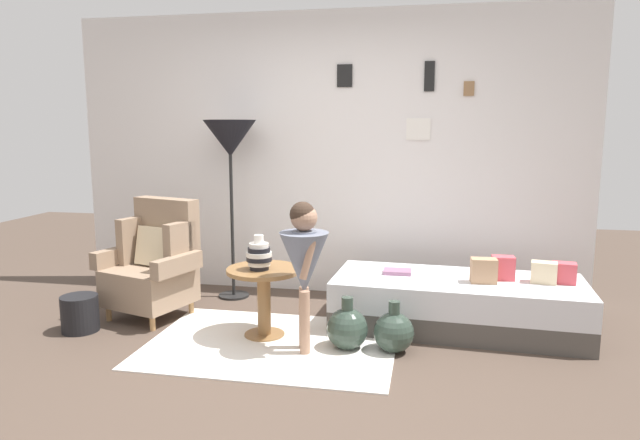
# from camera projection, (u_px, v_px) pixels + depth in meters

# --- Properties ---
(ground_plane) EXTENTS (12.00, 12.00, 0.00)m
(ground_plane) POSITION_uv_depth(u_px,v_px,m) (268.00, 374.00, 3.62)
(ground_plane) COLOR #4C3D33
(gallery_wall) EXTENTS (4.80, 0.12, 2.60)m
(gallery_wall) POSITION_uv_depth(u_px,v_px,m) (325.00, 155.00, 5.30)
(gallery_wall) COLOR silver
(gallery_wall) RESTS_ON ground
(rug) EXTENTS (1.78, 1.28, 0.01)m
(rug) POSITION_uv_depth(u_px,v_px,m) (272.00, 344.00, 4.12)
(rug) COLOR silver
(rug) RESTS_ON ground
(armchair) EXTENTS (0.87, 0.75, 0.97)m
(armchair) POSITION_uv_depth(u_px,v_px,m) (155.00, 264.00, 4.70)
(armchair) COLOR tan
(armchair) RESTS_ON ground
(daybed) EXTENTS (1.94, 0.90, 0.40)m
(daybed) POSITION_uv_depth(u_px,v_px,m) (457.00, 304.00, 4.42)
(daybed) COLOR #4C4742
(daybed) RESTS_ON ground
(pillow_head) EXTENTS (0.18, 0.14, 0.16)m
(pillow_head) POSITION_uv_depth(u_px,v_px,m) (564.00, 273.00, 4.25)
(pillow_head) COLOR #D64C56
(pillow_head) RESTS_ON daybed
(pillow_mid) EXTENTS (0.20, 0.15, 0.16)m
(pillow_mid) POSITION_uv_depth(u_px,v_px,m) (544.00, 272.00, 4.26)
(pillow_mid) COLOR beige
(pillow_mid) RESTS_ON daybed
(pillow_back) EXTENTS (0.17, 0.13, 0.18)m
(pillow_back) POSITION_uv_depth(u_px,v_px,m) (503.00, 268.00, 4.35)
(pillow_back) COLOR #D64C56
(pillow_back) RESTS_ON daybed
(pillow_extra) EXTENTS (0.20, 0.13, 0.19)m
(pillow_extra) POSITION_uv_depth(u_px,v_px,m) (484.00, 271.00, 4.26)
(pillow_extra) COLOR tan
(pillow_extra) RESTS_ON daybed
(side_table) EXTENTS (0.55, 0.55, 0.53)m
(side_table) POSITION_uv_depth(u_px,v_px,m) (264.00, 288.00, 4.22)
(side_table) COLOR olive
(side_table) RESTS_ON ground
(vase_striped) EXTENTS (0.19, 0.19, 0.26)m
(vase_striped) POSITION_uv_depth(u_px,v_px,m) (259.00, 255.00, 4.14)
(vase_striped) COLOR black
(vase_striped) RESTS_ON side_table
(floor_lamp) EXTENTS (0.47, 0.47, 1.62)m
(floor_lamp) POSITION_uv_depth(u_px,v_px,m) (230.00, 143.00, 5.06)
(floor_lamp) COLOR black
(floor_lamp) RESTS_ON ground
(person_child) EXTENTS (0.34, 0.34, 1.06)m
(person_child) POSITION_uv_depth(u_px,v_px,m) (304.00, 258.00, 3.88)
(person_child) COLOR #A37A60
(person_child) RESTS_ON ground
(book_on_daybed) EXTENTS (0.22, 0.16, 0.03)m
(book_on_daybed) POSITION_uv_depth(u_px,v_px,m) (397.00, 272.00, 4.54)
(book_on_daybed) COLOR gray
(book_on_daybed) RESTS_ON daybed
(demijohn_near) EXTENTS (0.30, 0.30, 0.38)m
(demijohn_near) POSITION_uv_depth(u_px,v_px,m) (347.00, 328.00, 4.01)
(demijohn_near) COLOR #2D3D33
(demijohn_near) RESTS_ON ground
(demijohn_far) EXTENTS (0.28, 0.28, 0.37)m
(demijohn_far) POSITION_uv_depth(u_px,v_px,m) (394.00, 332.00, 3.96)
(demijohn_far) COLOR #2D3D33
(demijohn_far) RESTS_ON ground
(magazine_basket) EXTENTS (0.28, 0.28, 0.28)m
(magazine_basket) POSITION_uv_depth(u_px,v_px,m) (80.00, 313.00, 4.37)
(magazine_basket) COLOR black
(magazine_basket) RESTS_ON ground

